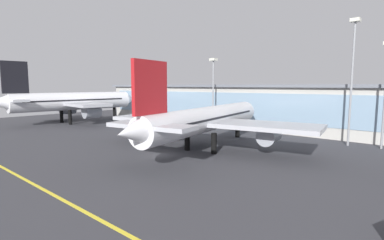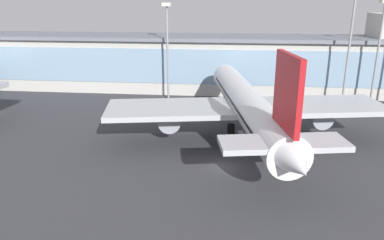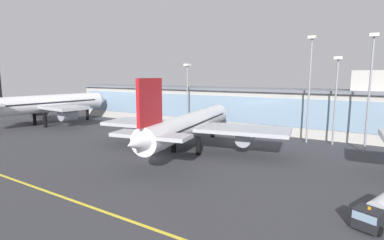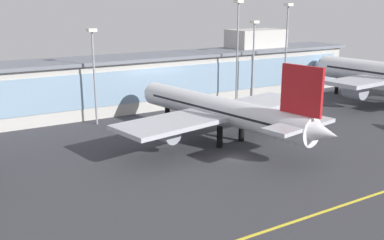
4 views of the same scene
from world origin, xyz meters
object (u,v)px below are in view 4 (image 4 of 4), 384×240
apron_light_mast_east (287,40)px  apron_light_mast_far_east (254,49)px  airliner_near_right (220,110)px  apron_light_mast_centre (238,39)px  apron_light_mast_west (94,61)px

apron_light_mast_east → apron_light_mast_far_east: apron_light_mast_east is taller
airliner_near_right → apron_light_mast_east: (33.82, 19.07, 10.64)m
apron_light_mast_far_east → apron_light_mast_centre: bearing=-170.9°
airliner_near_right → apron_light_mast_east: bearing=-70.9°
apron_light_mast_east → apron_light_mast_centre: bearing=164.4°
airliner_near_right → apron_light_mast_far_east: size_ratio=2.33×
apron_light_mast_far_east → apron_light_mast_east: bearing=-33.3°
apron_light_mast_west → apron_light_mast_centre: bearing=-1.7°
airliner_near_right → apron_light_mast_far_east: (26.79, 23.69, 8.26)m
apron_light_mast_centre → apron_light_mast_far_east: size_ratio=1.24×
apron_light_mast_centre → apron_light_mast_far_east: 6.72m
airliner_near_right → apron_light_mast_centre: 32.71m
apron_light_mast_west → apron_light_mast_east: 50.59m
apron_light_mast_east → apron_light_mast_west: bearing=174.6°
airliner_near_right → apron_light_mast_east: size_ratio=1.94×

